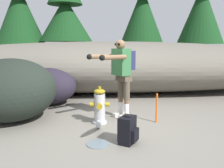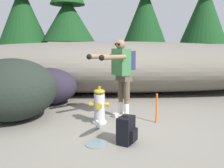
# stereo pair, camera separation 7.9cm
# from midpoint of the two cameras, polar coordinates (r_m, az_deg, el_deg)

# --- Properties ---
(ground_plane) EXTENTS (56.00, 56.00, 0.04)m
(ground_plane) POSITION_cam_midpoint_polar(r_m,az_deg,el_deg) (4.75, 0.37, -10.00)
(ground_plane) COLOR slate
(dirt_embankment) EXTENTS (14.84, 3.20, 1.68)m
(dirt_embankment) POSITION_cam_midpoint_polar(r_m,az_deg,el_deg) (7.90, 0.07, 4.18)
(dirt_embankment) COLOR #666056
(dirt_embankment) RESTS_ON ground_plane
(fire_hydrant) EXTENTS (0.40, 0.34, 0.75)m
(fire_hydrant) POSITION_cam_midpoint_polar(r_m,az_deg,el_deg) (4.73, -2.57, -5.46)
(fire_hydrant) COLOR #B2B2B7
(fire_hydrant) RESTS_ON ground_plane
(hydrant_water_jet) EXTENTS (0.37, 1.09, 0.51)m
(hydrant_water_jet) POSITION_cam_midpoint_polar(r_m,az_deg,el_deg) (4.16, -2.90, -10.36)
(hydrant_water_jet) COLOR silver
(hydrant_water_jet) RESTS_ON ground_plane
(utility_worker) EXTENTS (1.01, 0.89, 1.67)m
(utility_worker) POSITION_cam_midpoint_polar(r_m,az_deg,el_deg) (4.94, 2.72, 3.58)
(utility_worker) COLOR beige
(utility_worker) RESTS_ON ground_plane
(spare_backpack) EXTENTS (0.36, 0.36, 0.47)m
(spare_backpack) POSITION_cam_midpoint_polar(r_m,az_deg,el_deg) (3.83, 4.13, -11.12)
(spare_backpack) COLOR black
(spare_backpack) RESTS_ON ground_plane
(boulder_large) EXTENTS (2.42, 2.43, 1.29)m
(boulder_large) POSITION_cam_midpoint_polar(r_m,az_deg,el_deg) (5.31, -22.62, -1.21)
(boulder_large) COLOR black
(boulder_large) RESTS_ON ground_plane
(boulder_mid) EXTENTS (1.91, 1.74, 0.97)m
(boulder_mid) POSITION_cam_midpoint_polar(r_m,az_deg,el_deg) (6.48, -14.84, -0.45)
(boulder_mid) COLOR #241F2C
(boulder_mid) RESTS_ON ground_plane
(pine_tree_far_left) EXTENTS (2.99, 2.99, 7.11)m
(pine_tree_far_left) POSITION_cam_midpoint_polar(r_m,az_deg,el_deg) (13.96, -20.78, 17.26)
(pine_tree_far_left) COLOR #47331E
(pine_tree_far_left) RESTS_ON ground_plane
(pine_tree_left) EXTENTS (2.78, 2.78, 5.53)m
(pine_tree_left) POSITION_cam_midpoint_polar(r_m,az_deg,el_deg) (13.06, -10.46, 16.92)
(pine_tree_left) COLOR #47331E
(pine_tree_left) RESTS_ON ground_plane
(pine_tree_center) EXTENTS (2.82, 2.82, 7.41)m
(pine_tree_center) POSITION_cam_midpoint_polar(r_m,az_deg,el_deg) (15.31, 8.16, 18.23)
(pine_tree_center) COLOR #47331E
(pine_tree_center) RESTS_ON ground_plane
(pine_tree_right) EXTENTS (2.60, 2.60, 7.18)m
(pine_tree_right) POSITION_cam_midpoint_polar(r_m,az_deg,el_deg) (14.85, 21.73, 17.94)
(pine_tree_right) COLOR #47331E
(pine_tree_right) RESTS_ON ground_plane
(survey_stake) EXTENTS (0.04, 0.04, 0.60)m
(survey_stake) POSITION_cam_midpoint_polar(r_m,az_deg,el_deg) (4.87, 11.19, -5.76)
(survey_stake) COLOR #E55914
(survey_stake) RESTS_ON ground_plane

